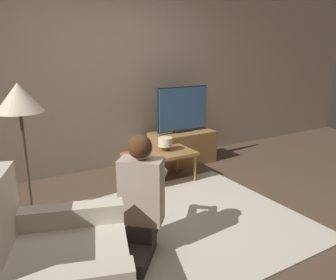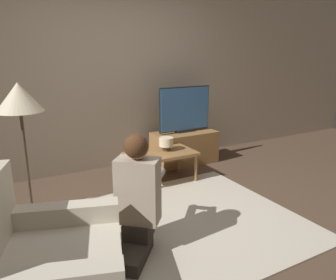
# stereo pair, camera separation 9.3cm
# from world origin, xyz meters

# --- Properties ---
(ground_plane) EXTENTS (10.00, 10.00, 0.00)m
(ground_plane) POSITION_xyz_m (0.00, 0.00, 0.00)
(ground_plane) COLOR brown
(wall_back) EXTENTS (10.00, 0.06, 2.60)m
(wall_back) POSITION_xyz_m (0.00, 1.93, 1.30)
(wall_back) COLOR tan
(wall_back) RESTS_ON ground_plane
(rug) EXTENTS (2.24, 1.95, 0.02)m
(rug) POSITION_xyz_m (0.00, 0.00, 0.01)
(rug) COLOR beige
(rug) RESTS_ON ground_plane
(tv_stand) EXTENTS (0.93, 0.46, 0.47)m
(tv_stand) POSITION_xyz_m (0.98, 1.53, 0.24)
(tv_stand) COLOR olive
(tv_stand) RESTS_ON ground_plane
(tv) EXTENTS (0.82, 0.08, 0.66)m
(tv) POSITION_xyz_m (0.98, 1.53, 0.80)
(tv) COLOR black
(tv) RESTS_ON tv_stand
(coffee_table) EXTENTS (0.86, 0.49, 0.39)m
(coffee_table) POSITION_xyz_m (0.32, 1.02, 0.35)
(coffee_table) COLOR olive
(coffee_table) RESTS_ON ground_plane
(floor_lamp) EXTENTS (0.43, 0.43, 1.34)m
(floor_lamp) POSITION_xyz_m (-1.22, 0.89, 1.14)
(floor_lamp) COLOR #4C4233
(floor_lamp) RESTS_ON ground_plane
(armchair) EXTENTS (1.11, 1.11, 0.89)m
(armchair) POSITION_xyz_m (-1.31, -0.51, 0.28)
(armchair) COLOR beige
(armchair) RESTS_ON ground_plane
(person_kneeling) EXTENTS (0.71, 0.76, 0.99)m
(person_kneeling) POSITION_xyz_m (-0.53, -0.19, 0.50)
(person_kneeling) COLOR #332D28
(person_kneeling) RESTS_ON rug
(table_lamp) EXTENTS (0.18, 0.18, 0.17)m
(table_lamp) POSITION_xyz_m (0.42, 1.07, 0.50)
(table_lamp) COLOR #4C3823
(table_lamp) RESTS_ON coffee_table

